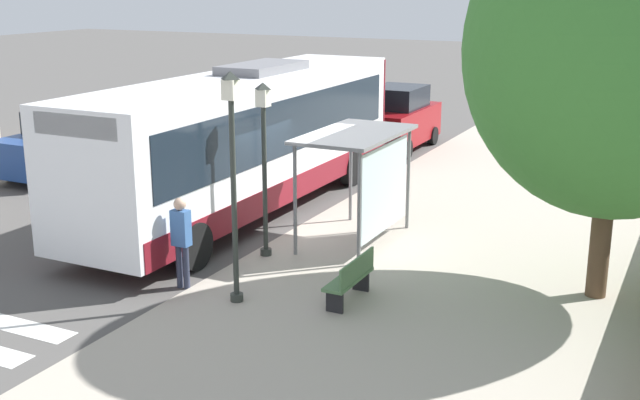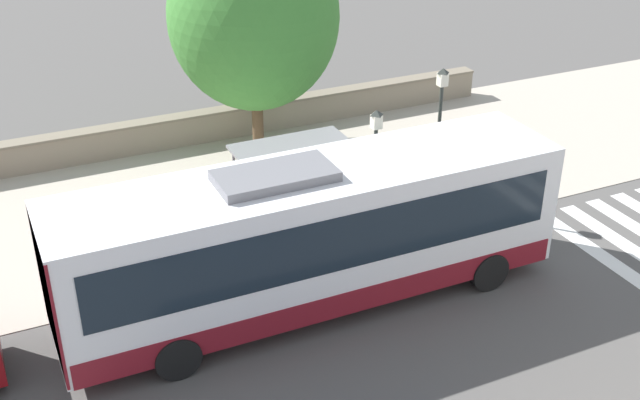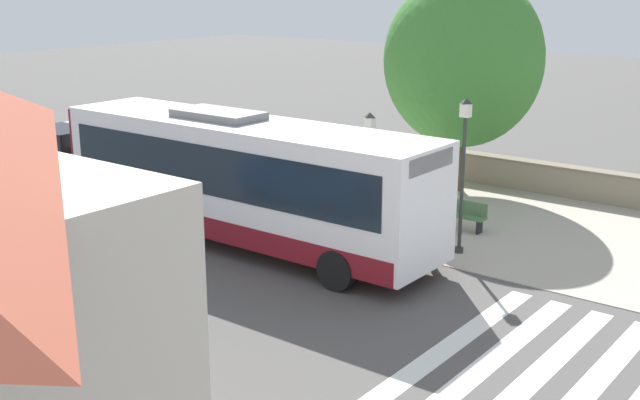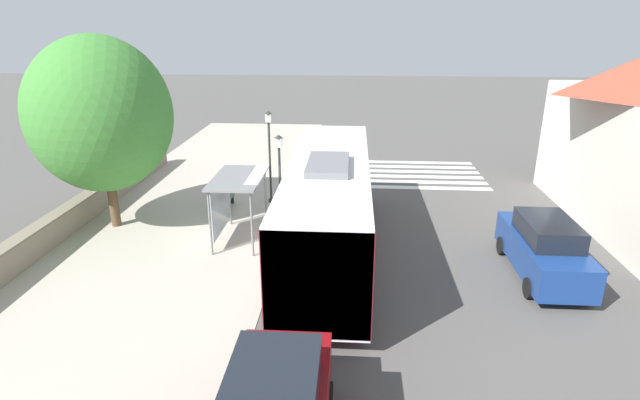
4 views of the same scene
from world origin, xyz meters
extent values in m
plane|color=#514F4C|center=(0.00, 0.00, 0.00)|extent=(120.00, 120.00, 0.00)
cube|color=#ADA393|center=(-4.50, 0.00, 0.01)|extent=(9.00, 44.00, 0.02)
cube|color=silver|center=(5.00, 6.39, 0.00)|extent=(9.00, 0.50, 0.01)
cube|color=silver|center=(5.00, 7.34, 0.00)|extent=(9.00, 0.50, 0.01)
cube|color=silver|center=(5.00, 8.29, 0.00)|extent=(9.00, 0.50, 0.01)
cube|color=gray|center=(-8.55, 0.00, 0.49)|extent=(0.50, 20.00, 0.99)
cube|color=#776C5B|center=(-8.55, 0.00, 1.03)|extent=(0.60, 20.00, 0.08)
cube|color=white|center=(1.76, -1.35, 1.95)|extent=(2.63, 11.76, 3.00)
cube|color=black|center=(1.76, -1.35, 2.34)|extent=(2.67, 10.82, 1.32)
cube|color=maroon|center=(1.76, -1.35, 0.75)|extent=(2.67, 11.52, 0.60)
cube|color=maroon|center=(1.76, -7.20, 1.95)|extent=(2.67, 0.06, 2.88)
cube|color=black|center=(1.76, 4.48, 3.15)|extent=(1.97, 0.08, 0.42)
cube|color=slate|center=(1.76, -2.24, 3.56)|extent=(1.31, 2.59, 0.22)
cylinder|color=black|center=(0.53, 2.76, 0.50)|extent=(0.30, 1.00, 1.00)
cylinder|color=black|center=(3.00, 2.76, 0.50)|extent=(0.30, 1.00, 1.00)
cylinder|color=black|center=(0.53, -5.00, 0.50)|extent=(0.30, 1.00, 1.00)
cylinder|color=black|center=(3.00, -5.00, 0.50)|extent=(0.30, 1.00, 1.00)
cylinder|color=slate|center=(-0.90, -1.79, 1.21)|extent=(0.08, 0.08, 2.42)
cylinder|color=slate|center=(-0.90, 1.05, 1.21)|extent=(0.08, 0.08, 2.42)
cylinder|color=slate|center=(-2.37, -1.79, 1.21)|extent=(0.08, 0.08, 2.42)
cylinder|color=slate|center=(-2.37, 1.05, 1.21)|extent=(0.08, 0.08, 2.42)
cube|color=slate|center=(-1.64, -0.37, 2.46)|extent=(1.77, 3.15, 0.08)
cube|color=silver|center=(-2.35, -0.37, 1.33)|extent=(0.03, 2.56, 1.93)
cylinder|color=#2D3347|center=(0.05, 3.68, 0.43)|extent=(0.12, 0.12, 0.86)
cylinder|color=#2D3347|center=(0.21, 3.68, 0.43)|extent=(0.12, 0.12, 0.86)
cube|color=#38609E|center=(0.13, 3.68, 1.20)|extent=(0.34, 0.22, 0.69)
sphere|color=tan|center=(0.13, 3.68, 1.67)|extent=(0.24, 0.24, 0.24)
cube|color=#4C7247|center=(-2.99, 2.91, 0.45)|extent=(0.40, 1.44, 0.06)
cube|color=#4C7247|center=(-3.16, 2.91, 0.68)|extent=(0.04, 1.44, 0.40)
cube|color=black|center=(-2.99, 2.33, 0.23)|extent=(0.32, 0.06, 0.45)
cube|color=black|center=(-2.99, 3.49, 0.23)|extent=(0.32, 0.06, 0.45)
cylinder|color=#2D332D|center=(-1.16, 3.81, 0.08)|extent=(0.24, 0.24, 0.16)
cylinder|color=#2D332D|center=(-1.16, 3.81, 1.86)|extent=(0.10, 0.10, 3.72)
cube|color=silver|center=(-1.16, 3.81, 3.90)|extent=(0.24, 0.24, 0.35)
pyramid|color=#2D332D|center=(-1.16, 3.81, 4.14)|extent=(0.28, 0.28, 0.14)
cylinder|color=#2D332D|center=(-0.36, 1.38, 0.08)|extent=(0.24, 0.24, 0.16)
cylinder|color=#2D332D|center=(-0.36, 1.38, 1.61)|extent=(0.10, 0.10, 3.21)
cube|color=silver|center=(-0.36, 1.38, 3.39)|extent=(0.24, 0.24, 0.35)
pyramid|color=#2D332D|center=(-0.36, 1.38, 3.63)|extent=(0.28, 0.28, 0.14)
cylinder|color=brown|center=(-7.01, 0.62, 1.53)|extent=(0.38, 0.38, 3.07)
ellipsoid|color=#3D7F33|center=(-7.01, 0.62, 4.54)|extent=(5.34, 5.34, 5.88)
cube|color=maroon|center=(1.22, -10.33, 0.86)|extent=(1.89, 4.10, 1.17)
cube|color=black|center=(1.22, -10.43, 1.81)|extent=(1.61, 2.13, 0.73)
cylinder|color=black|center=(0.33, -8.99, 0.32)|extent=(0.22, 0.64, 0.64)
cylinder|color=black|center=(2.12, -8.99, 0.32)|extent=(0.22, 0.64, 0.64)
cylinder|color=black|center=(0.33, -11.66, 0.32)|extent=(0.22, 0.64, 0.64)
cylinder|color=black|center=(2.12, -11.66, 0.32)|extent=(0.22, 0.64, 0.64)
cylinder|color=black|center=(7.93, -1.00, 0.32)|extent=(0.22, 0.64, 0.64)
camera|label=1|loc=(-8.61, 15.38, 5.71)|focal=45.00mm
camera|label=2|loc=(16.13, -7.82, 11.13)|focal=45.00mm
camera|label=3|loc=(17.40, 13.36, 7.22)|focal=45.00mm
camera|label=4|loc=(2.53, -17.57, 7.89)|focal=28.00mm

